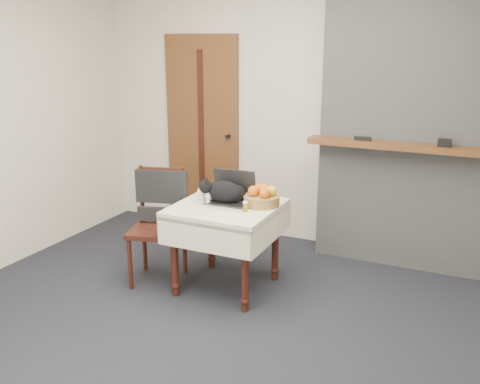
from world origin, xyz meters
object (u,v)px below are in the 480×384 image
object	(u,v)px
cat	(225,193)
cream_jar	(201,196)
laptop	(231,196)
fruit_basket	(262,197)
door	(202,133)
pill_bottle	(245,206)
side_table	(226,219)
chair	(160,209)

from	to	relation	value
cat	cream_jar	size ratio (longest dim) A/B	5.83
laptop	fruit_basket	bearing A→B (deg)	10.28
door	pill_bottle	xyz separation A→B (m)	(1.12, -1.36, -0.26)
side_table	laptop	bearing A→B (deg)	78.44
side_table	chair	bearing A→B (deg)	-176.06
side_table	fruit_basket	world-z (taller)	fruit_basket
cat	pill_bottle	bearing A→B (deg)	-49.82
chair	pill_bottle	bearing A→B (deg)	-18.65
door	chair	distance (m)	1.42
cream_jar	chair	distance (m)	0.39
side_table	chair	size ratio (longest dim) A/B	0.83
chair	cat	bearing A→B (deg)	-8.68
pill_bottle	fruit_basket	world-z (taller)	fruit_basket
cat	pill_bottle	xyz separation A→B (m)	(0.23, -0.11, -0.05)
side_table	chair	xyz separation A→B (m)	(-0.59, -0.04, 0.01)
cream_jar	chair	bearing A→B (deg)	-168.90
side_table	door	bearing A→B (deg)	125.58
chair	cream_jar	bearing A→B (deg)	-4.69
cat	door	bearing A→B (deg)	101.93
pill_bottle	laptop	bearing A→B (deg)	143.82
side_table	cream_jar	xyz separation A→B (m)	(-0.24, 0.03, 0.15)
laptop	chair	distance (m)	0.64
laptop	pill_bottle	world-z (taller)	laptop
cat	pill_bottle	world-z (taller)	cat
cream_jar	pill_bottle	size ratio (longest dim) A/B	0.98
laptop	cream_jar	world-z (taller)	laptop
side_table	fruit_basket	xyz separation A→B (m)	(0.25, 0.12, 0.18)
cat	laptop	bearing A→B (deg)	14.32
side_table	laptop	distance (m)	0.19
laptop	cat	bearing A→B (deg)	-145.60
laptop	chair	bearing A→B (deg)	-174.23
door	side_table	world-z (taller)	door
side_table	pill_bottle	bearing A→B (deg)	-21.85
door	cream_jar	world-z (taller)	door
door	cream_jar	size ratio (longest dim) A/B	25.84
fruit_basket	cream_jar	bearing A→B (deg)	-169.84
cat	pill_bottle	distance (m)	0.26
cat	chair	bearing A→B (deg)	163.53
door	laptop	distance (m)	1.55
door	side_table	bearing A→B (deg)	-54.42
cream_jar	pill_bottle	xyz separation A→B (m)	(0.44, -0.11, 0.00)
fruit_basket	side_table	bearing A→B (deg)	-155.08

